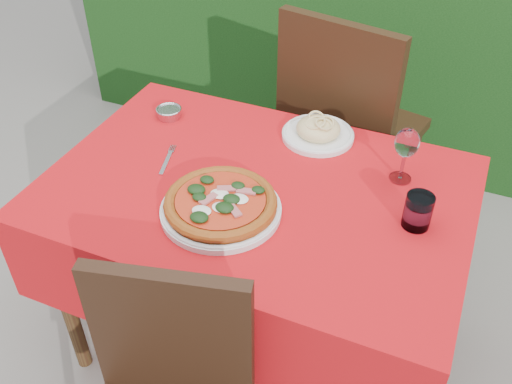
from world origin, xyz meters
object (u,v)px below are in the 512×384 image
at_px(pasta_plate, 318,131).
at_px(wine_glass, 407,145).
at_px(water_glass, 418,213).
at_px(fork, 166,163).
at_px(pizza_plate, 221,205).
at_px(chair_far, 346,122).
at_px(steel_ramekin, 169,113).

distance_m(pasta_plate, wine_glass, 0.34).
bearing_deg(water_glass, fork, -178.50).
bearing_deg(pasta_plate, pizza_plate, -105.38).
relative_size(chair_far, pizza_plate, 3.08).
relative_size(pasta_plate, fork, 1.40).
bearing_deg(pasta_plate, fork, -140.05).
distance_m(chair_far, pasta_plate, 0.40).
height_order(pasta_plate, water_glass, water_glass).
bearing_deg(wine_glass, pizza_plate, -140.70).
relative_size(water_glass, fork, 0.58).
relative_size(chair_far, water_glass, 10.49).
bearing_deg(wine_glass, pasta_plate, 158.49).
bearing_deg(water_glass, chair_far, 119.44).
bearing_deg(fork, wine_glass, 1.35).
bearing_deg(chair_far, wine_glass, 133.48).
bearing_deg(chair_far, fork, 71.66).
bearing_deg(pasta_plate, wine_glass, -21.51).
distance_m(pizza_plate, fork, 0.30).
bearing_deg(pizza_plate, fork, 151.22).
relative_size(water_glass, steel_ramekin, 1.21).
bearing_deg(steel_ramekin, pasta_plate, 9.02).
xyz_separation_m(wine_glass, fork, (-0.69, -0.21, -0.12)).
xyz_separation_m(pasta_plate, steel_ramekin, (-0.52, -0.08, -0.01)).
bearing_deg(wine_glass, water_glass, -66.59).
bearing_deg(pizza_plate, steel_ramekin, 135.12).
bearing_deg(pasta_plate, chair_far, 88.81).
height_order(pizza_plate, steel_ramekin, pizza_plate).
bearing_deg(fork, pasta_plate, 24.51).
bearing_deg(chair_far, pasta_plate, 100.64).
distance_m(water_glass, wine_glass, 0.22).
distance_m(pizza_plate, steel_ramekin, 0.55).
distance_m(chair_far, water_glass, 0.79).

